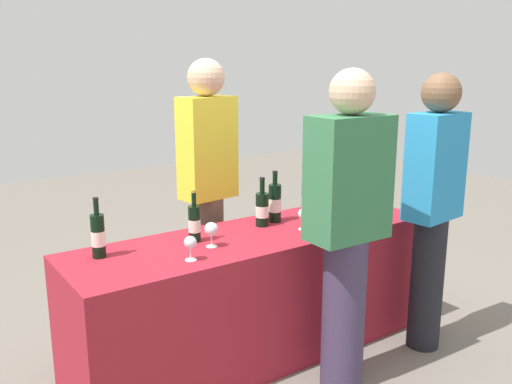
{
  "coord_description": "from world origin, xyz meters",
  "views": [
    {
      "loc": [
        -1.75,
        -2.51,
        1.73
      ],
      "look_at": [
        0.0,
        0.0,
        1.01
      ],
      "focal_mm": 38.6,
      "sensor_mm": 36.0,
      "label": 1
    }
  ],
  "objects_px": {
    "wine_glass_5": "(365,204)",
    "wine_glass_0": "(190,243)",
    "guest_1": "(433,202)",
    "wine_bottle_2": "(262,209)",
    "wine_bottle_0": "(98,235)",
    "guest_0": "(347,223)",
    "wine_bottle_3": "(275,203)",
    "wine_bottle_4": "(306,200)",
    "wine_glass_3": "(334,208)",
    "wine_glass_4": "(358,205)",
    "wine_glass_2": "(304,215)",
    "wine_bottle_5": "(316,196)",
    "ice_bucket": "(350,200)",
    "wine_glass_1": "(211,230)",
    "server_pouring": "(208,181)",
    "wine_bottle_1": "(194,223)"
  },
  "relations": [
    {
      "from": "server_pouring",
      "to": "wine_bottle_1",
      "type": "bearing_deg",
      "value": 44.24
    },
    {
      "from": "wine_glass_2",
      "to": "wine_glass_4",
      "type": "distance_m",
      "value": 0.42
    },
    {
      "from": "wine_glass_4",
      "to": "ice_bucket",
      "type": "xyz_separation_m",
      "value": [
        0.02,
        0.09,
        0.01
      ]
    },
    {
      "from": "wine_bottle_1",
      "to": "wine_glass_5",
      "type": "bearing_deg",
      "value": -9.25
    },
    {
      "from": "wine_bottle_0",
      "to": "wine_glass_0",
      "type": "relative_size",
      "value": 2.46
    },
    {
      "from": "wine_glass_4",
      "to": "wine_glass_5",
      "type": "xyz_separation_m",
      "value": [
        0.08,
        0.02,
        -0.01
      ]
    },
    {
      "from": "wine_bottle_3",
      "to": "ice_bucket",
      "type": "xyz_separation_m",
      "value": [
        0.48,
        -0.17,
        -0.02
      ]
    },
    {
      "from": "wine_bottle_3",
      "to": "wine_bottle_4",
      "type": "relative_size",
      "value": 1.0
    },
    {
      "from": "wine_bottle_0",
      "to": "guest_0",
      "type": "relative_size",
      "value": 0.18
    },
    {
      "from": "wine_bottle_0",
      "to": "wine_bottle_4",
      "type": "height_order",
      "value": "wine_bottle_4"
    },
    {
      "from": "wine_bottle_0",
      "to": "server_pouring",
      "type": "xyz_separation_m",
      "value": [
        0.87,
        0.39,
        0.11
      ]
    },
    {
      "from": "wine_bottle_3",
      "to": "wine_glass_2",
      "type": "relative_size",
      "value": 2.45
    },
    {
      "from": "guest_1",
      "to": "wine_bottle_2",
      "type": "bearing_deg",
      "value": 134.3
    },
    {
      "from": "wine_bottle_0",
      "to": "wine_bottle_2",
      "type": "relative_size",
      "value": 1.05
    },
    {
      "from": "wine_bottle_2",
      "to": "wine_bottle_3",
      "type": "relative_size",
      "value": 0.94
    },
    {
      "from": "wine_bottle_4",
      "to": "ice_bucket",
      "type": "xyz_separation_m",
      "value": [
        0.26,
        -0.13,
        -0.01
      ]
    },
    {
      "from": "wine_glass_1",
      "to": "guest_0",
      "type": "xyz_separation_m",
      "value": [
        0.52,
        -0.5,
        0.07
      ]
    },
    {
      "from": "wine_bottle_0",
      "to": "ice_bucket",
      "type": "relative_size",
      "value": 1.35
    },
    {
      "from": "wine_bottle_3",
      "to": "wine_glass_2",
      "type": "height_order",
      "value": "wine_bottle_3"
    },
    {
      "from": "wine_glass_4",
      "to": "server_pouring",
      "type": "height_order",
      "value": "server_pouring"
    },
    {
      "from": "wine_bottle_3",
      "to": "wine_bottle_5",
      "type": "bearing_deg",
      "value": 3.75
    },
    {
      "from": "wine_glass_1",
      "to": "wine_glass_2",
      "type": "relative_size",
      "value": 1.05
    },
    {
      "from": "wine_bottle_4",
      "to": "ice_bucket",
      "type": "distance_m",
      "value": 0.29
    },
    {
      "from": "wine_glass_1",
      "to": "wine_glass_5",
      "type": "distance_m",
      "value": 1.11
    },
    {
      "from": "wine_bottle_5",
      "to": "ice_bucket",
      "type": "distance_m",
      "value": 0.23
    },
    {
      "from": "guest_1",
      "to": "wine_glass_5",
      "type": "bearing_deg",
      "value": 99.24
    },
    {
      "from": "wine_glass_2",
      "to": "wine_bottle_4",
      "type": "bearing_deg",
      "value": 46.88
    },
    {
      "from": "wine_bottle_4",
      "to": "wine_glass_0",
      "type": "relative_size",
      "value": 2.52
    },
    {
      "from": "wine_bottle_1",
      "to": "wine_glass_4",
      "type": "bearing_deg",
      "value": -10.8
    },
    {
      "from": "wine_bottle_0",
      "to": "wine_bottle_2",
      "type": "bearing_deg",
      "value": -1.47
    },
    {
      "from": "wine_bottle_1",
      "to": "wine_glass_2",
      "type": "distance_m",
      "value": 0.66
    },
    {
      "from": "wine_bottle_5",
      "to": "guest_0",
      "type": "bearing_deg",
      "value": -119.82
    },
    {
      "from": "wine_glass_5",
      "to": "wine_glass_0",
      "type": "bearing_deg",
      "value": -177.01
    },
    {
      "from": "wine_glass_5",
      "to": "guest_0",
      "type": "bearing_deg",
      "value": -143.16
    },
    {
      "from": "wine_bottle_2",
      "to": "wine_glass_4",
      "type": "height_order",
      "value": "wine_bottle_2"
    },
    {
      "from": "wine_glass_3",
      "to": "guest_0",
      "type": "xyz_separation_m",
      "value": [
        -0.33,
        -0.46,
        0.07
      ]
    },
    {
      "from": "guest_0",
      "to": "wine_glass_2",
      "type": "bearing_deg",
      "value": 79.95
    },
    {
      "from": "wine_bottle_3",
      "to": "server_pouring",
      "type": "height_order",
      "value": "server_pouring"
    },
    {
      "from": "wine_glass_0",
      "to": "wine_glass_1",
      "type": "height_order",
      "value": "wine_glass_1"
    },
    {
      "from": "wine_glass_2",
      "to": "wine_glass_4",
      "type": "bearing_deg",
      "value": -3.51
    },
    {
      "from": "wine_bottle_4",
      "to": "wine_glass_0",
      "type": "bearing_deg",
      "value": -164.65
    },
    {
      "from": "wine_bottle_2",
      "to": "wine_glass_3",
      "type": "height_order",
      "value": "wine_bottle_2"
    },
    {
      "from": "wine_glass_2",
      "to": "guest_1",
      "type": "bearing_deg",
      "value": -35.09
    },
    {
      "from": "wine_glass_1",
      "to": "guest_1",
      "type": "height_order",
      "value": "guest_1"
    },
    {
      "from": "wine_glass_0",
      "to": "ice_bucket",
      "type": "height_order",
      "value": "ice_bucket"
    },
    {
      "from": "wine_bottle_4",
      "to": "wine_glass_3",
      "type": "bearing_deg",
      "value": -72.75
    },
    {
      "from": "wine_glass_2",
      "to": "ice_bucket",
      "type": "xyz_separation_m",
      "value": [
        0.44,
        0.07,
        0.01
      ]
    },
    {
      "from": "wine_bottle_0",
      "to": "wine_bottle_1",
      "type": "distance_m",
      "value": 0.53
    },
    {
      "from": "wine_glass_0",
      "to": "guest_1",
      "type": "distance_m",
      "value": 1.47
    },
    {
      "from": "wine_bottle_5",
      "to": "wine_glass_0",
      "type": "height_order",
      "value": "wine_bottle_5"
    }
  ]
}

